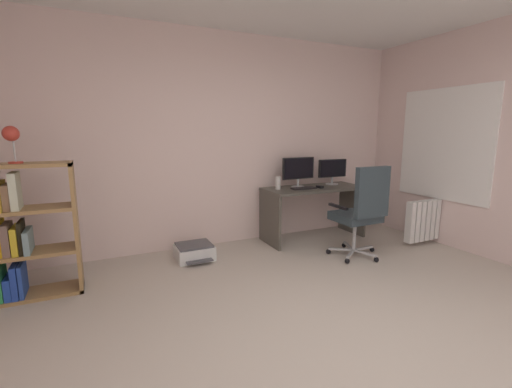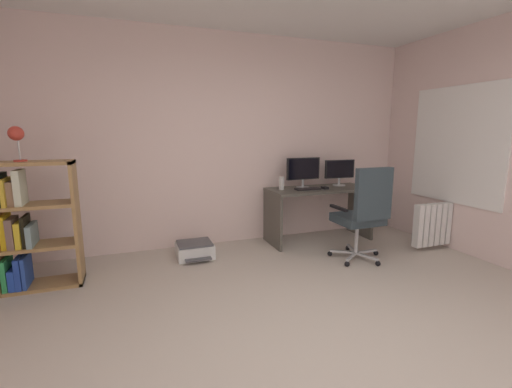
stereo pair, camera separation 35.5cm
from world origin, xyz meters
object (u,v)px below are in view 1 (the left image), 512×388
at_px(desktop_speaker, 278,183).
at_px(keyboard, 304,188).
at_px(computer_mouse, 320,187).
at_px(monitor_main, 298,170).
at_px(desk_lamp, 11,136).
at_px(desk, 314,201).
at_px(monitor_secondary, 332,170).
at_px(radiator, 432,219).
at_px(office_chair, 362,209).
at_px(bookshelf, 23,234).
at_px(printer, 194,252).

bearing_deg(desktop_speaker, keyboard, -19.87).
bearing_deg(computer_mouse, monitor_main, 130.78).
distance_m(desktop_speaker, desk_lamp, 2.92).
relative_size(desk, monitor_main, 2.88).
height_order(keyboard, computer_mouse, computer_mouse).
bearing_deg(monitor_secondary, computer_mouse, -151.07).
bearing_deg(radiator, computer_mouse, 149.98).
relative_size(office_chair, radiator, 1.22).
bearing_deg(desk, desk_lamp, -173.75).
height_order(desk, desk_lamp, desk_lamp).
bearing_deg(bookshelf, monitor_secondary, 7.09).
distance_m(desk, computer_mouse, 0.24).
height_order(printer, radiator, radiator).
bearing_deg(printer, monitor_main, 6.75).
xyz_separation_m(desktop_speaker, bookshelf, (-2.82, -0.42, -0.22)).
xyz_separation_m(computer_mouse, radiator, (1.31, -0.76, -0.42)).
bearing_deg(office_chair, monitor_main, 104.28).
xyz_separation_m(computer_mouse, bookshelf, (-3.39, -0.27, -0.15)).
distance_m(office_chair, bookshelf, 3.46).
xyz_separation_m(keyboard, desk_lamp, (-3.15, -0.30, 0.71)).
height_order(office_chair, printer, office_chair).
bearing_deg(bookshelf, printer, 9.91).
xyz_separation_m(desk, monitor_secondary, (0.38, 0.10, 0.41)).
xyz_separation_m(computer_mouse, printer, (-1.76, 0.01, -0.66)).
xyz_separation_m(office_chair, bookshelf, (-3.42, 0.53, -0.01)).
bearing_deg(office_chair, printer, 155.49).
distance_m(monitor_main, monitor_secondary, 0.58).
distance_m(desktop_speaker, radiator, 2.15).
height_order(office_chair, bookshelf, bookshelf).
bearing_deg(desk_lamp, printer, 9.88).
relative_size(monitor_secondary, computer_mouse, 4.52).
xyz_separation_m(monitor_main, radiator, (1.54, -0.95, -0.65)).
height_order(desk, radiator, desk).
xyz_separation_m(office_chair, radiator, (1.29, 0.05, -0.27)).
xyz_separation_m(monitor_main, bookshelf, (-3.16, -0.47, -0.38)).
bearing_deg(desk, computer_mouse, -76.71).
xyz_separation_m(desk, keyboard, (-0.22, -0.07, 0.21)).
xyz_separation_m(monitor_main, computer_mouse, (0.23, -0.19, -0.23)).
distance_m(monitor_main, printer, 1.79).
bearing_deg(monitor_secondary, office_chair, -107.97).
height_order(monitor_secondary, desk_lamp, desk_lamp).
bearing_deg(radiator, bookshelf, 174.07).
bearing_deg(monitor_main, printer, -173.25).
bearing_deg(monitor_main, monitor_secondary, 0.00).
height_order(monitor_main, radiator, monitor_main).
bearing_deg(office_chair, desk_lamp, 171.09).
xyz_separation_m(monitor_main, desktop_speaker, (-0.34, -0.05, -0.16)).
height_order(monitor_secondary, bookshelf, bookshelf).
bearing_deg(computer_mouse, office_chair, -96.48).
relative_size(monitor_main, monitor_secondary, 1.09).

